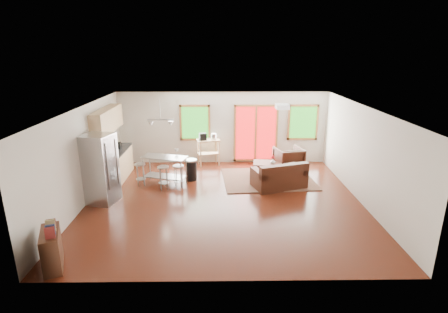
{
  "coord_description": "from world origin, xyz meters",
  "views": [
    {
      "loc": [
        -0.13,
        -8.9,
        4.04
      ],
      "look_at": [
        0.0,
        0.3,
        1.2
      ],
      "focal_mm": 28.0,
      "sensor_mm": 36.0,
      "label": 1
    }
  ],
  "objects_px": {
    "coffee_table": "(280,166)",
    "armchair": "(289,158)",
    "rug": "(268,179)",
    "loveseat": "(279,177)",
    "ottoman": "(263,169)",
    "kitchen_cart": "(208,143)",
    "island": "(165,165)",
    "refrigerator": "(100,169)"
  },
  "relations": [
    {
      "from": "refrigerator",
      "to": "rug",
      "type": "bearing_deg",
      "value": 33.38
    },
    {
      "from": "rug",
      "to": "loveseat",
      "type": "height_order",
      "value": "loveseat"
    },
    {
      "from": "coffee_table",
      "to": "island",
      "type": "relative_size",
      "value": 0.71
    },
    {
      "from": "coffee_table",
      "to": "kitchen_cart",
      "type": "bearing_deg",
      "value": 153.93
    },
    {
      "from": "ottoman",
      "to": "kitchen_cart",
      "type": "height_order",
      "value": "kitchen_cart"
    },
    {
      "from": "loveseat",
      "to": "armchair",
      "type": "height_order",
      "value": "armchair"
    },
    {
      "from": "loveseat",
      "to": "refrigerator",
      "type": "height_order",
      "value": "refrigerator"
    },
    {
      "from": "coffee_table",
      "to": "armchair",
      "type": "bearing_deg",
      "value": 56.38
    },
    {
      "from": "island",
      "to": "kitchen_cart",
      "type": "relative_size",
      "value": 1.24
    },
    {
      "from": "refrigerator",
      "to": "ottoman",
      "type": "bearing_deg",
      "value": 38.38
    },
    {
      "from": "coffee_table",
      "to": "armchair",
      "type": "relative_size",
      "value": 1.17
    },
    {
      "from": "ottoman",
      "to": "loveseat",
      "type": "bearing_deg",
      "value": -72.62
    },
    {
      "from": "ottoman",
      "to": "refrigerator",
      "type": "distance_m",
      "value": 5.17
    },
    {
      "from": "kitchen_cart",
      "to": "loveseat",
      "type": "bearing_deg",
      "value": -44.65
    },
    {
      "from": "loveseat",
      "to": "kitchen_cart",
      "type": "distance_m",
      "value": 3.17
    },
    {
      "from": "rug",
      "to": "refrigerator",
      "type": "xyz_separation_m",
      "value": [
        -4.78,
        -1.64,
        0.94
      ]
    },
    {
      "from": "coffee_table",
      "to": "refrigerator",
      "type": "xyz_separation_m",
      "value": [
        -5.22,
        -1.97,
        0.6
      ]
    },
    {
      "from": "rug",
      "to": "coffee_table",
      "type": "distance_m",
      "value": 0.64
    },
    {
      "from": "coffee_table",
      "to": "island",
      "type": "xyz_separation_m",
      "value": [
        -3.7,
        -0.62,
        0.25
      ]
    },
    {
      "from": "coffee_table",
      "to": "ottoman",
      "type": "relative_size",
      "value": 1.6
    },
    {
      "from": "ottoman",
      "to": "refrigerator",
      "type": "relative_size",
      "value": 0.34
    },
    {
      "from": "loveseat",
      "to": "armchair",
      "type": "relative_size",
      "value": 1.93
    },
    {
      "from": "ottoman",
      "to": "rug",
      "type": "bearing_deg",
      "value": -76.53
    },
    {
      "from": "rug",
      "to": "armchair",
      "type": "height_order",
      "value": "armchair"
    },
    {
      "from": "armchair",
      "to": "refrigerator",
      "type": "xyz_separation_m",
      "value": [
        -5.6,
        -2.55,
        0.5
      ]
    },
    {
      "from": "coffee_table",
      "to": "kitchen_cart",
      "type": "relative_size",
      "value": 0.88
    },
    {
      "from": "refrigerator",
      "to": "island",
      "type": "bearing_deg",
      "value": 56.02
    },
    {
      "from": "ottoman",
      "to": "island",
      "type": "distance_m",
      "value": 3.26
    },
    {
      "from": "rug",
      "to": "armchair",
      "type": "xyz_separation_m",
      "value": [
        0.82,
        0.91,
        0.43
      ]
    },
    {
      "from": "ottoman",
      "to": "kitchen_cart",
      "type": "relative_size",
      "value": 0.55
    },
    {
      "from": "rug",
      "to": "refrigerator",
      "type": "bearing_deg",
      "value": -161.07
    },
    {
      "from": "kitchen_cart",
      "to": "island",
      "type": "bearing_deg",
      "value": -125.33
    },
    {
      "from": "rug",
      "to": "loveseat",
      "type": "relative_size",
      "value": 1.65
    },
    {
      "from": "loveseat",
      "to": "kitchen_cart",
      "type": "relative_size",
      "value": 1.44
    },
    {
      "from": "loveseat",
      "to": "island",
      "type": "bearing_deg",
      "value": 155.96
    },
    {
      "from": "rug",
      "to": "ottoman",
      "type": "xyz_separation_m",
      "value": [
        -0.1,
        0.44,
        0.2
      ]
    },
    {
      "from": "kitchen_cart",
      "to": "ottoman",
      "type": "bearing_deg",
      "value": -29.87
    },
    {
      "from": "loveseat",
      "to": "armchair",
      "type": "xyz_separation_m",
      "value": [
        0.58,
        1.59,
        0.12
      ]
    },
    {
      "from": "loveseat",
      "to": "coffee_table",
      "type": "relative_size",
      "value": 1.65
    },
    {
      "from": "island",
      "to": "armchair",
      "type": "bearing_deg",
      "value": 16.36
    },
    {
      "from": "ottoman",
      "to": "refrigerator",
      "type": "height_order",
      "value": "refrigerator"
    },
    {
      "from": "ottoman",
      "to": "refrigerator",
      "type": "xyz_separation_m",
      "value": [
        -4.67,
        -2.07,
        0.73
      ]
    }
  ]
}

